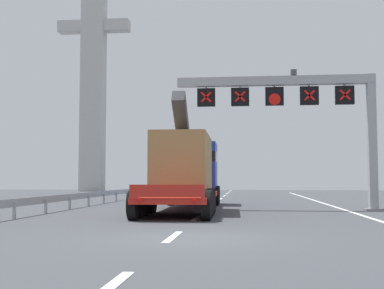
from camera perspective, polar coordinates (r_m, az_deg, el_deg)
name	(u,v)px	position (r m, az deg, el deg)	size (l,w,h in m)	color
ground	(191,239)	(13.07, -0.14, -10.59)	(112.00, 112.00, 0.00)	#424449
lane_markings	(218,201)	(35.55, 3.00, -6.33)	(0.20, 59.71, 0.01)	silver
edge_line_right	(347,211)	(25.41, 17.07, -7.14)	(0.20, 63.00, 0.01)	silver
overhead_lane_gantry	(301,102)	(25.82, 12.21, 4.67)	(10.04, 0.90, 6.97)	#9EA0A5
heavy_haul_truck_red	(188,170)	(25.94, -0.43, -2.86)	(3.25, 14.11, 5.30)	red
guardrail_left	(79,197)	(27.68, -12.64, -5.79)	(0.13, 30.61, 0.76)	#999EA3
bridge_pylon_distant	(94,55)	(65.21, -11.03, 9.90)	(9.00, 2.00, 33.18)	#B7B7B2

